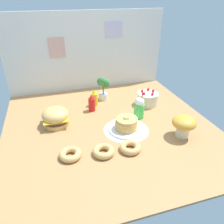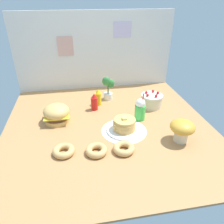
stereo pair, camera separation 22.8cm
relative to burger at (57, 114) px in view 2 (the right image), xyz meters
The scene contains 14 objects.
ground_plane 0.56m from the burger, 19.39° to the right, with size 2.11×2.11×0.02m, color #B27F4C.
back_wall 1.10m from the burger, 58.91° to the left, with size 2.11×0.04×1.02m.
doily_mat 0.73m from the burger, 24.70° to the right, with size 0.45×0.45×0.00m, color white.
burger is the anchor object (origin of this frame).
pancake_stack 0.73m from the burger, 24.71° to the right, with size 0.35×0.35×0.15m.
layer_cake 1.11m from the burger, ahead, with size 0.26×0.26×0.19m.
ketchup_bottle 0.46m from the burger, 24.35° to the left, with size 0.08×0.08×0.21m.
mustard_bottle 0.57m from the burger, 33.02° to the left, with size 0.08×0.08×0.21m.
cream_soda_cup 0.89m from the burger, ahead, with size 0.11×0.11×0.31m.
donut_pink_glaze 0.56m from the burger, 82.20° to the right, with size 0.19×0.19×0.06m.
donut_chocolate 0.69m from the burger, 59.32° to the right, with size 0.19×0.19×0.06m.
donut_vanilla 0.85m from the burger, 46.05° to the right, with size 0.19×0.19×0.06m.
potted_plant 0.76m from the burger, 35.21° to the left, with size 0.15×0.12×0.31m.
mushroom_stool 1.27m from the burger, 25.97° to the right, with size 0.23×0.23×0.22m.
Camera 2 is at (-0.29, -1.86, 1.23)m, focal length 34.67 mm.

